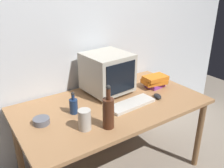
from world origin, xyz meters
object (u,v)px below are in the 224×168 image
object	(u,v)px
computer_mouse	(157,96)
metal_canister	(85,120)
keyboard	(131,104)
cd_spindle	(41,121)
crt_monitor	(107,73)
bottle_short	(74,106)
bottle_tall	(108,112)
book_stack	(155,81)

from	to	relation	value
computer_mouse	metal_canister	xyz separation A→B (m)	(-0.76, -0.07, 0.06)
keyboard	metal_canister	xyz separation A→B (m)	(-0.49, -0.09, 0.06)
keyboard	cd_spindle	bearing A→B (deg)	164.97
crt_monitor	metal_canister	bearing A→B (deg)	-137.48
keyboard	bottle_short	bearing A→B (deg)	157.78
cd_spindle	metal_canister	bearing A→B (deg)	-45.81
computer_mouse	cd_spindle	distance (m)	1.01
keyboard	bottle_tall	size ratio (longest dim) A/B	1.29
crt_monitor	book_stack	world-z (taller)	crt_monitor
keyboard	book_stack	distance (m)	0.46
bottle_short	book_stack	xyz separation A→B (m)	(0.88, 0.02, -0.00)
bottle_tall	bottle_short	bearing A→B (deg)	110.10
keyboard	book_stack	world-z (taller)	book_stack
crt_monitor	metal_canister	world-z (taller)	crt_monitor
bottle_tall	cd_spindle	world-z (taller)	bottle_tall
keyboard	computer_mouse	world-z (taller)	computer_mouse
cd_spindle	bottle_short	bearing A→B (deg)	1.95
cd_spindle	keyboard	bearing A→B (deg)	-11.22
metal_canister	crt_monitor	bearing A→B (deg)	42.52
bottle_tall	crt_monitor	bearing A→B (deg)	57.71
crt_monitor	cd_spindle	bearing A→B (deg)	-164.80
computer_mouse	bottle_tall	bearing A→B (deg)	-145.00
cd_spindle	bottle_tall	bearing A→B (deg)	-39.12
book_stack	bottle_tall	bearing A→B (deg)	-156.00
cd_spindle	metal_canister	size ratio (longest dim) A/B	0.80
computer_mouse	bottle_tall	xyz separation A→B (m)	(-0.61, -0.14, 0.10)
metal_canister	computer_mouse	bearing A→B (deg)	5.35
computer_mouse	bottle_short	distance (m)	0.75
book_stack	crt_monitor	bearing A→B (deg)	160.66
bottle_short	book_stack	world-z (taller)	bottle_short
bottle_short	cd_spindle	world-z (taller)	bottle_short
bottle_tall	cd_spindle	distance (m)	0.50
bottle_short	book_stack	bearing A→B (deg)	1.44
computer_mouse	bottle_short	bearing A→B (deg)	-171.59
crt_monitor	computer_mouse	distance (m)	0.50
bottle_short	metal_canister	distance (m)	0.25
computer_mouse	bottle_short	size ratio (longest dim) A/B	0.55
crt_monitor	bottle_tall	size ratio (longest dim) A/B	1.27
bottle_tall	bottle_short	world-z (taller)	bottle_tall
book_stack	metal_canister	bearing A→B (deg)	-163.65
crt_monitor	computer_mouse	xyz separation A→B (m)	(0.30, -0.35, -0.17)
computer_mouse	cd_spindle	xyz separation A→B (m)	(-0.99, 0.17, 0.00)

